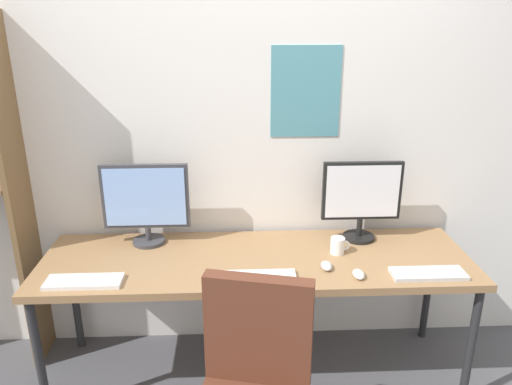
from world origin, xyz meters
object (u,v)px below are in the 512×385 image
at_px(keyboard_center, 259,278).
at_px(monitor_right, 362,197).
at_px(monitor_left, 146,201).
at_px(coffee_mug, 338,246).
at_px(keyboard_right, 428,274).
at_px(mouse_right_side, 326,266).
at_px(desk, 256,266).
at_px(mouse_left_side, 359,274).
at_px(keyboard_left, 84,282).

bearing_deg(keyboard_center, monitor_right, 36.39).
relative_size(monitor_left, coffee_mug, 4.49).
xyz_separation_m(monitor_right, keyboard_right, (0.24, -0.44, -0.25)).
distance_m(mouse_right_side, coffee_mug, 0.19).
relative_size(monitor_left, keyboard_center, 1.31).
distance_m(desk, mouse_left_side, 0.55).
bearing_deg(coffee_mug, monitor_right, 48.67).
height_order(monitor_right, mouse_right_side, monitor_right).
height_order(monitor_left, coffee_mug, monitor_left).
xyz_separation_m(monitor_right, keyboard_center, (-0.60, -0.44, -0.25)).
xyz_separation_m(desk, mouse_left_side, (0.49, -0.23, 0.07)).
height_order(keyboard_center, keyboard_right, same).
bearing_deg(keyboard_left, coffee_mug, 11.57).
bearing_deg(keyboard_right, keyboard_center, 180.00).
bearing_deg(keyboard_right, desk, 164.69).
bearing_deg(keyboard_left, monitor_right, 17.07).
bearing_deg(monitor_left, mouse_right_side, -20.19).
bearing_deg(monitor_right, coffee_mug, -131.33).
distance_m(desk, coffee_mug, 0.45).
height_order(keyboard_center, coffee_mug, coffee_mug).
relative_size(desk, keyboard_left, 6.27).
height_order(monitor_right, mouse_left_side, monitor_right).
distance_m(monitor_left, keyboard_left, 0.56).
bearing_deg(mouse_left_side, monitor_left, 157.98).
xyz_separation_m(keyboard_left, keyboard_center, (0.84, 0.00, 0.00)).
bearing_deg(mouse_left_side, desk, 155.02).
bearing_deg(keyboard_right, mouse_left_side, 179.86).
distance_m(keyboard_right, mouse_left_side, 0.35).
bearing_deg(mouse_right_side, keyboard_center, -165.09).
height_order(monitor_left, monitor_right, monitor_left).
height_order(desk, coffee_mug, coffee_mug).
bearing_deg(keyboard_center, mouse_left_side, 0.10).
bearing_deg(monitor_left, coffee_mug, -9.80).
distance_m(desk, mouse_right_side, 0.38).
bearing_deg(coffee_mug, keyboard_left, -168.43).
bearing_deg(monitor_left, keyboard_left, -118.48).
bearing_deg(coffee_mug, monitor_left, 170.20).
distance_m(mouse_left_side, coffee_mug, 0.27).
relative_size(keyboard_right, mouse_left_side, 3.81).
bearing_deg(keyboard_left, monitor_left, 61.52).
relative_size(keyboard_center, mouse_right_side, 3.79).
bearing_deg(keyboard_center, keyboard_right, 0.00).
xyz_separation_m(monitor_left, mouse_left_side, (1.09, -0.44, -0.23)).
height_order(monitor_left, keyboard_right, monitor_left).
distance_m(keyboard_left, keyboard_right, 1.68).
bearing_deg(keyboard_left, mouse_right_side, 4.47).
bearing_deg(keyboard_center, mouse_right_side, 14.91).
xyz_separation_m(desk, keyboard_left, (-0.84, -0.23, 0.06)).
bearing_deg(mouse_right_side, keyboard_right, -10.75).
xyz_separation_m(keyboard_left, mouse_right_side, (1.19, 0.09, 0.01)).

